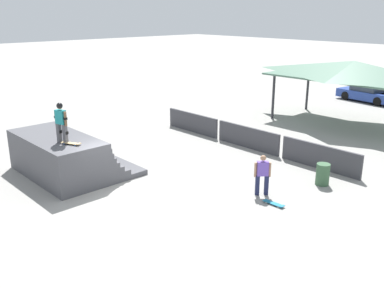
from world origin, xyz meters
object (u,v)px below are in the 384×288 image
Objects in this scene: skateboard_on_ground at (274,204)px; parked_car_blue at (368,94)px; skater_on_deck at (61,120)px; trash_bin at (323,174)px; bystander_walking at (262,173)px; skateboard_on_deck at (71,143)px.

parked_car_blue reaches higher than skateboard_on_ground.
skater_on_deck reaches higher than trash_bin.
skateboard_on_ground is at bearing 17.36° from skater_on_deck.
bystander_walking reaches higher than parked_car_blue.
skateboard_on_ground is 2.89m from trash_bin.
parked_car_blue is (0.58, 23.93, -1.97)m from skater_on_deck.
skater_on_deck is at bearing 172.70° from skateboard_on_deck.
skater_on_deck reaches higher than parked_car_blue.
bystander_walking is at bearing 154.78° from skateboard_on_ground.
skateboard_on_ground is at bearing -64.07° from parked_car_blue.
skateboard_on_ground is at bearing -92.76° from trash_bin.
bystander_walking is 0.33× the size of parked_car_blue.
parked_car_blue is at bearing 110.49° from trash_bin.
skateboard_on_deck is 9.65m from trash_bin.
skater_on_deck reaches higher than skateboard_on_ground.
bystander_walking is at bearing 16.20° from skateboard_on_deck.
bystander_walking is at bearing -111.95° from trash_bin.
skateboard_on_deck is 1.00× the size of skateboard_on_ground.
parked_car_blue is at bearing 105.80° from skateboard_on_ground.
parked_car_blue is at bearing 72.67° from skater_on_deck.
parked_car_blue is at bearing -123.27° from bystander_walking.
skateboard_on_ground is 0.18× the size of parked_car_blue.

